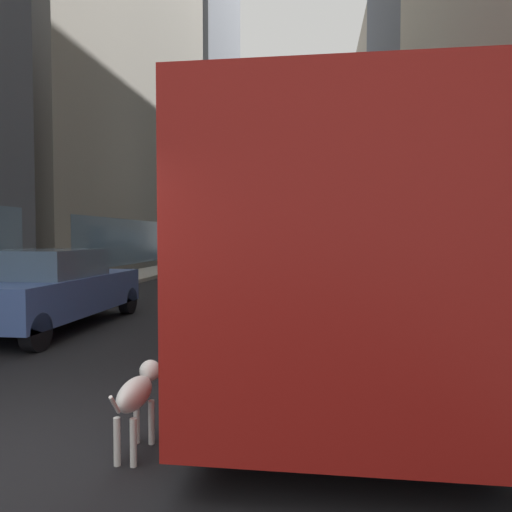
% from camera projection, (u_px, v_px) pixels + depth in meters
% --- Properties ---
extents(ground_plane, '(120.00, 120.00, 0.00)m').
position_uv_depth(ground_plane, '(284.00, 259.00, 38.45)').
color(ground_plane, black).
extents(sidewalk_left, '(2.40, 110.00, 0.15)m').
position_uv_depth(sidewalk_left, '(217.00, 258.00, 39.18)').
color(sidewalk_left, '#ADA89E').
rests_on(sidewalk_left, ground).
extents(sidewalk_right, '(2.40, 110.00, 0.15)m').
position_uv_depth(sidewalk_right, '(354.00, 259.00, 37.72)').
color(sidewalk_right, '#ADA89E').
rests_on(sidewalk_right, ground).
extents(building_left_mid, '(9.23, 23.78, 29.53)m').
position_uv_depth(building_left_mid, '(87.00, 34.00, 29.56)').
color(building_left_mid, gray).
rests_on(building_left_mid, ground).
extents(building_left_far, '(9.59, 17.94, 32.11)m').
position_uv_depth(building_left_far, '(185.00, 109.00, 51.51)').
color(building_left_far, slate).
rests_on(building_left_far, ground).
extents(building_right_mid, '(10.24, 17.48, 30.72)m').
position_uv_depth(building_right_mid, '(461.00, 30.00, 30.30)').
color(building_right_mid, '#4C515B').
rests_on(building_right_mid, ground).
extents(building_right_far, '(9.10, 23.83, 24.50)m').
position_uv_depth(building_right_far, '(400.00, 144.00, 51.94)').
color(building_right_far, '#A0937F').
rests_on(building_right_far, ground).
extents(transit_bus, '(2.78, 11.53, 3.05)m').
position_uv_depth(transit_bus, '(327.00, 242.00, 8.71)').
color(transit_bus, red).
rests_on(transit_bus, ground).
extents(car_grey_wagon, '(1.87, 4.57, 1.62)m').
position_uv_depth(car_grey_wagon, '(239.00, 252.00, 32.68)').
color(car_grey_wagon, slate).
rests_on(car_grey_wagon, ground).
extents(car_yellow_taxi, '(1.85, 4.70, 1.62)m').
position_uv_depth(car_yellow_taxi, '(319.00, 253.00, 29.71)').
color(car_yellow_taxi, yellow).
rests_on(car_yellow_taxi, ground).
extents(car_blue_hatchback, '(1.95, 4.58, 1.62)m').
position_uv_depth(car_blue_hatchback, '(49.00, 288.00, 9.49)').
color(car_blue_hatchback, '#4C6BB7').
rests_on(car_blue_hatchback, ground).
extents(box_truck, '(2.30, 7.50, 3.05)m').
position_uv_depth(box_truck, '(212.00, 241.00, 24.25)').
color(box_truck, '#19519E').
rests_on(box_truck, ground).
extents(dalmatian_dog, '(0.22, 0.96, 0.72)m').
position_uv_depth(dalmatian_dog, '(138.00, 393.00, 4.06)').
color(dalmatian_dog, white).
rests_on(dalmatian_dog, ground).
extents(traffic_light_near, '(0.24, 0.41, 3.40)m').
position_uv_depth(traffic_light_near, '(487.00, 196.00, 6.31)').
color(traffic_light_near, black).
rests_on(traffic_light_near, sidewalk_right).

